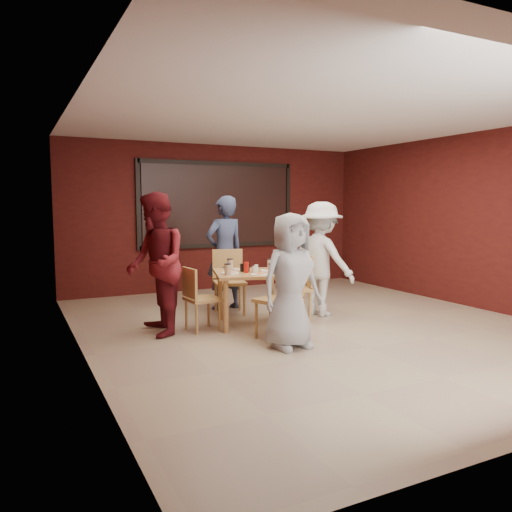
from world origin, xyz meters
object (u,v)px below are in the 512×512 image
chair_left (198,295)px  diner_front (291,281)px  diner_back (225,253)px  diner_right (321,259)px  diner_left (156,264)px  dining_table (250,278)px  chair_right (300,284)px  chair_back (229,277)px  chair_front (283,296)px

chair_left → diner_front: diner_front is taller
diner_back → diner_right: (1.12, -1.03, -0.05)m
diner_right → diner_left: bearing=70.4°
dining_table → diner_back: (0.10, 1.13, 0.25)m
diner_front → diner_right: (1.28, 1.29, 0.06)m
chair_left → diner_left: diner_left is taller
dining_table → chair_left: 0.77m
chair_left → chair_right: chair_right is taller
chair_back → diner_right: bearing=-32.8°
dining_table → chair_right: (0.74, -0.10, -0.11)m
dining_table → chair_left: size_ratio=1.38×
chair_left → chair_right: bearing=-4.5°
chair_left → diner_back: diner_back is taller
chair_front → chair_back: chair_front is taller
diner_back → diner_front: bearing=77.9°
chair_front → chair_right: bearing=47.0°
chair_back → diner_back: diner_back is taller
chair_back → diner_left: bearing=-149.5°
chair_right → diner_front: (-0.79, -1.09, 0.24)m
chair_back → diner_front: size_ratio=0.62×
chair_front → dining_table: bearing=93.0°
chair_front → chair_back: bearing=89.7°
chair_front → chair_back: 1.70m
chair_front → diner_front: (-0.09, -0.34, 0.23)m
diner_left → chair_left: bearing=88.5°
chair_front → diner_back: size_ratio=0.54×
chair_front → diner_right: (1.18, 0.95, 0.30)m
dining_table → diner_left: (-1.29, 0.06, 0.26)m
chair_left → diner_front: size_ratio=0.54×
diner_front → diner_right: diner_right is taller
chair_right → diner_front: bearing=-126.0°
chair_back → diner_back: bearing=79.6°
chair_right → diner_right: bearing=22.4°
chair_front → diner_left: (-1.33, 0.91, 0.36)m
chair_back → chair_left: 1.16m
chair_left → diner_left: size_ratio=0.46×
diner_left → diner_front: bearing=48.4°
chair_front → chair_back: size_ratio=1.00×
dining_table → diner_front: 1.20m
chair_left → diner_back: (0.86, 1.12, 0.42)m
chair_back → diner_right: size_ratio=0.57×
chair_back → chair_left: chair_back is taller
chair_left → dining_table: bearing=-1.0°
chair_left → diner_back: 1.47m
diner_right → chair_right: bearing=92.0°
diner_back → chair_front: bearing=79.9°
dining_table → chair_front: (0.04, -0.85, -0.10)m
chair_right → diner_left: diner_left is taller
chair_left → diner_front: (0.70, -1.20, 0.31)m
diner_front → chair_left: bearing=114.7°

